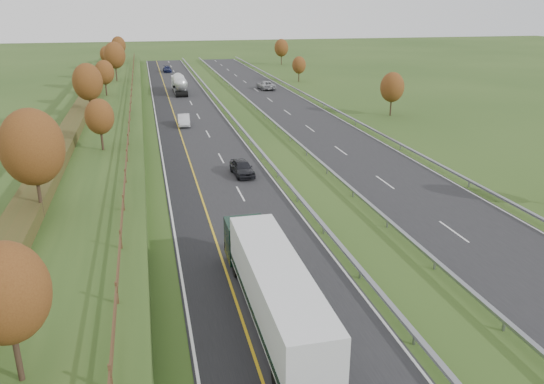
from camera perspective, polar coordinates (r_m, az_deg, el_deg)
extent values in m
plane|color=#2C4719|center=(67.64, -0.79, 5.78)|extent=(400.00, 400.00, 0.00)
cube|color=black|center=(71.24, -8.01, 6.31)|extent=(10.50, 200.00, 0.04)
cube|color=black|center=(74.55, 4.79, 7.02)|extent=(10.50, 200.00, 0.04)
cube|color=black|center=(71.00, -11.04, 6.10)|extent=(3.00, 200.00, 0.04)
cube|color=silver|center=(70.96, -12.09, 6.04)|extent=(0.15, 200.00, 0.01)
cube|color=gold|center=(71.07, -9.83, 6.21)|extent=(0.15, 200.00, 0.01)
cube|color=silver|center=(71.86, -3.98, 6.60)|extent=(0.15, 200.00, 0.01)
cube|color=silver|center=(73.15, 1.00, 6.87)|extent=(0.15, 200.00, 0.01)
cube|color=silver|center=(76.25, 8.43, 7.18)|extent=(0.15, 200.00, 0.01)
cube|color=silver|center=(26.79, 6.16, -17.18)|extent=(0.15, 4.00, 0.01)
cube|color=silver|center=(36.67, -0.07, -6.30)|extent=(0.15, 4.00, 0.01)
cube|color=silver|center=(41.89, 18.95, -4.03)|extent=(0.15, 4.00, 0.01)
cube|color=silver|center=(47.54, -3.42, -0.17)|extent=(0.15, 4.00, 0.01)
cube|color=silver|center=(51.67, 12.04, 1.05)|extent=(0.15, 4.00, 0.01)
cube|color=silver|center=(58.85, -5.50, 3.65)|extent=(0.15, 4.00, 0.01)
cube|color=silver|center=(62.23, 7.40, 4.45)|extent=(0.15, 4.00, 0.01)
cube|color=silver|center=(70.39, -6.91, 6.23)|extent=(0.15, 4.00, 0.01)
cube|color=silver|center=(73.24, 4.10, 6.84)|extent=(0.15, 4.00, 0.01)
cube|color=silver|center=(82.06, -7.93, 8.07)|extent=(0.15, 4.00, 0.01)
cube|color=silver|center=(84.52, 1.65, 8.58)|extent=(0.15, 4.00, 0.01)
cube|color=silver|center=(93.81, -8.70, 9.46)|extent=(0.15, 4.00, 0.01)
cube|color=silver|center=(95.97, -0.23, 9.90)|extent=(0.15, 4.00, 0.01)
cube|color=silver|center=(105.62, -9.31, 10.53)|extent=(0.15, 4.00, 0.01)
cube|color=silver|center=(107.54, -1.72, 10.93)|extent=(0.15, 4.00, 0.01)
cube|color=silver|center=(117.47, -9.79, 11.38)|extent=(0.15, 4.00, 0.01)
cube|color=silver|center=(119.20, -2.93, 11.75)|extent=(0.15, 4.00, 0.01)
cube|color=silver|center=(129.34, -10.19, 12.08)|extent=(0.15, 4.00, 0.01)
cube|color=silver|center=(130.92, -3.93, 12.42)|extent=(0.15, 4.00, 0.01)
cube|color=silver|center=(141.24, -10.52, 12.66)|extent=(0.15, 4.00, 0.01)
cube|color=silver|center=(142.69, -4.77, 12.98)|extent=(0.15, 4.00, 0.01)
cube|color=silver|center=(153.15, -10.81, 13.15)|extent=(0.15, 4.00, 0.01)
cube|color=silver|center=(154.49, -5.48, 13.45)|extent=(0.15, 4.00, 0.01)
cube|color=silver|center=(165.08, -11.05, 13.57)|extent=(0.15, 4.00, 0.01)
cube|color=silver|center=(166.32, -6.09, 13.85)|extent=(0.15, 4.00, 0.01)
cube|color=#2C4719|center=(71.04, -18.59, 6.26)|extent=(12.00, 200.00, 2.00)
cube|color=#3A3D19|center=(70.95, -20.34, 7.33)|extent=(2.20, 180.00, 1.10)
cube|color=#422B19|center=(70.46, -15.06, 7.80)|extent=(0.08, 184.00, 0.10)
cube|color=#422B19|center=(70.38, -15.09, 8.12)|extent=(0.08, 184.00, 0.10)
cube|color=#422B19|center=(22.24, -16.97, -18.55)|extent=(0.12, 0.12, 1.20)
cube|color=#422B19|center=(27.68, -16.35, -10.34)|extent=(0.12, 0.12, 1.20)
cube|color=#422B19|center=(33.50, -15.96, -4.90)|extent=(0.12, 0.12, 1.20)
cube|color=#422B19|center=(39.53, -15.69, -1.10)|extent=(0.12, 0.12, 1.20)
cube|color=#422B19|center=(45.69, -15.50, 1.69)|extent=(0.12, 0.12, 1.20)
cube|color=#422B19|center=(51.93, -15.35, 3.81)|extent=(0.12, 0.12, 1.20)
cube|color=#422B19|center=(58.23, -15.23, 5.48)|extent=(0.12, 0.12, 1.20)
cube|color=#422B19|center=(64.57, -15.13, 6.82)|extent=(0.12, 0.12, 1.20)
cube|color=#422B19|center=(70.94, -15.06, 7.92)|extent=(0.12, 0.12, 1.20)
cube|color=#422B19|center=(77.33, -14.99, 8.83)|extent=(0.12, 0.12, 1.20)
cube|color=#422B19|center=(83.73, -14.93, 9.61)|extent=(0.12, 0.12, 1.20)
cube|color=#422B19|center=(90.16, -14.88, 10.28)|extent=(0.12, 0.12, 1.20)
cube|color=#422B19|center=(96.59, -14.84, 10.86)|extent=(0.12, 0.12, 1.20)
cube|color=#422B19|center=(103.03, -14.81, 11.36)|extent=(0.12, 0.12, 1.20)
cube|color=#422B19|center=(109.47, -14.77, 11.81)|extent=(0.12, 0.12, 1.20)
cube|color=#422B19|center=(115.93, -14.74, 12.21)|extent=(0.12, 0.12, 1.20)
cube|color=#422B19|center=(122.38, -14.72, 12.56)|extent=(0.12, 0.12, 1.20)
cube|color=#422B19|center=(128.85, -14.69, 12.88)|extent=(0.12, 0.12, 1.20)
cube|color=#422B19|center=(135.31, -14.67, 13.17)|extent=(0.12, 0.12, 1.20)
cube|color=#422B19|center=(141.78, -14.65, 13.43)|extent=(0.12, 0.12, 1.20)
cube|color=#422B19|center=(148.25, -14.64, 13.67)|extent=(0.12, 0.12, 1.20)
cube|color=#422B19|center=(154.73, -14.62, 13.89)|extent=(0.12, 0.12, 1.20)
cube|color=#422B19|center=(161.20, -14.60, 14.09)|extent=(0.12, 0.12, 1.20)
cube|color=gray|center=(71.84, -3.48, 7.07)|extent=(0.32, 200.00, 0.18)
cube|color=gray|center=(28.25, 15.03, -15.08)|extent=(0.10, 0.14, 0.56)
cube|color=gray|center=(33.60, 9.44, -8.70)|extent=(0.10, 0.14, 0.56)
cube|color=gray|center=(39.47, 5.57, -4.09)|extent=(0.10, 0.14, 0.56)
cube|color=gray|center=(45.66, 2.75, -0.69)|extent=(0.10, 0.14, 0.56)
cube|color=gray|center=(52.05, 0.62, 1.89)|extent=(0.10, 0.14, 0.56)
cube|color=gray|center=(58.59, -1.05, 3.90)|extent=(0.10, 0.14, 0.56)
cube|color=gray|center=(65.22, -2.38, 5.50)|extent=(0.10, 0.14, 0.56)
cube|color=gray|center=(71.92, -3.47, 6.81)|extent=(0.10, 0.14, 0.56)
cube|color=gray|center=(78.67, -4.38, 7.88)|extent=(0.10, 0.14, 0.56)
cube|color=gray|center=(85.46, -5.15, 8.79)|extent=(0.10, 0.14, 0.56)
cube|color=gray|center=(92.28, -5.81, 9.56)|extent=(0.10, 0.14, 0.56)
cube|color=gray|center=(99.13, -6.38, 10.22)|extent=(0.10, 0.14, 0.56)
cube|color=gray|center=(106.00, -6.88, 10.80)|extent=(0.10, 0.14, 0.56)
cube|color=gray|center=(112.88, -7.32, 11.30)|extent=(0.10, 0.14, 0.56)
cube|color=gray|center=(119.78, -7.71, 11.75)|extent=(0.10, 0.14, 0.56)
cube|color=gray|center=(126.69, -8.05, 12.15)|extent=(0.10, 0.14, 0.56)
cube|color=gray|center=(133.61, -8.37, 12.51)|extent=(0.10, 0.14, 0.56)
cube|color=gray|center=(140.54, -8.65, 12.83)|extent=(0.10, 0.14, 0.56)
cube|color=gray|center=(147.47, -8.91, 13.12)|extent=(0.10, 0.14, 0.56)
cube|color=gray|center=(154.41, -9.14, 13.38)|extent=(0.10, 0.14, 0.56)
cube|color=gray|center=(161.35, -9.36, 13.62)|extent=(0.10, 0.14, 0.56)
cube|color=gray|center=(168.30, -9.55, 13.84)|extent=(0.10, 0.14, 0.56)
cube|color=gray|center=(72.88, 0.50, 7.28)|extent=(0.32, 200.00, 0.18)
cube|color=gray|center=(30.78, 23.67, -13.06)|extent=(0.10, 0.14, 0.56)
cube|color=gray|center=(35.75, 17.08, -7.54)|extent=(0.10, 0.14, 0.56)
cube|color=gray|center=(41.32, 12.29, -3.36)|extent=(0.10, 0.14, 0.56)
cube|color=gray|center=(47.27, 8.70, -0.19)|extent=(0.10, 0.14, 0.56)
cube|color=gray|center=(53.47, 5.93, 2.27)|extent=(0.10, 0.14, 0.56)
cube|color=gray|center=(59.85, 3.74, 4.20)|extent=(0.10, 0.14, 0.56)
cube|color=gray|center=(66.35, 1.97, 5.75)|extent=(0.10, 0.14, 0.56)
cube|color=gray|center=(72.95, 0.50, 7.02)|extent=(0.10, 0.14, 0.56)
cube|color=gray|center=(79.61, -0.72, 8.08)|extent=(0.10, 0.14, 0.56)
cube|color=gray|center=(86.33, -1.76, 8.96)|extent=(0.10, 0.14, 0.56)
cube|color=gray|center=(93.09, -2.65, 9.72)|extent=(0.10, 0.14, 0.56)
cube|color=gray|center=(99.88, -3.43, 10.37)|extent=(0.10, 0.14, 0.56)
cube|color=gray|center=(106.70, -4.11, 10.94)|extent=(0.10, 0.14, 0.56)
cube|color=gray|center=(113.54, -4.71, 11.44)|extent=(0.10, 0.14, 0.56)
cube|color=gray|center=(120.40, -5.24, 11.88)|extent=(0.10, 0.14, 0.56)
cube|color=gray|center=(127.28, -5.72, 12.27)|extent=(0.10, 0.14, 0.56)
cube|color=gray|center=(134.17, -6.15, 12.63)|extent=(0.10, 0.14, 0.56)
cube|color=gray|center=(141.07, -6.54, 12.94)|extent=(0.10, 0.14, 0.56)
cube|color=gray|center=(147.97, -6.89, 13.23)|extent=(0.10, 0.14, 0.56)
cube|color=gray|center=(154.89, -7.21, 13.49)|extent=(0.10, 0.14, 0.56)
cube|color=gray|center=(161.82, -7.51, 13.73)|extent=(0.10, 0.14, 0.56)
cube|color=gray|center=(168.75, -7.78, 13.94)|extent=(0.10, 0.14, 0.56)
cube|color=gray|center=(76.41, 8.98, 7.62)|extent=(0.32, 200.00, 0.18)
cube|color=gray|center=(52.55, 20.42, 0.80)|extent=(0.10, 0.14, 0.56)
cube|color=gray|center=(64.10, 13.65, 4.72)|extent=(0.10, 0.14, 0.56)
cube|color=gray|center=(76.48, 8.97, 7.37)|extent=(0.10, 0.14, 0.56)
cube|color=gray|center=(89.33, 5.57, 9.24)|extent=(0.10, 0.14, 0.56)
cube|color=gray|center=(102.49, 3.02, 10.61)|extent=(0.10, 0.14, 0.56)
cube|color=gray|center=(115.84, 1.04, 11.66)|extent=(0.10, 0.14, 0.56)
cube|color=gray|center=(129.34, -0.55, 12.48)|extent=(0.10, 0.14, 0.56)
cube|color=gray|center=(142.92, -1.84, 13.14)|extent=(0.10, 0.14, 0.56)
cube|color=gray|center=(156.59, -2.91, 13.68)|extent=(0.10, 0.14, 0.56)
cube|color=gray|center=(170.30, -3.81, 14.12)|extent=(0.10, 0.14, 0.56)
cylinder|color=#2D2116|center=(23.68, -25.72, -15.38)|extent=(0.24, 0.24, 2.43)
ellipsoid|color=#562E13|center=(22.35, -26.72, -9.69)|extent=(3.24, 3.24, 4.05)
cylinder|color=#2D2116|center=(39.88, -23.71, -0.38)|extent=(0.24, 0.24, 3.15)
ellipsoid|color=#562E13|center=(38.94, -24.40, 4.42)|extent=(4.20, 4.20, 5.25)
cylinder|color=#2D2116|center=(56.81, -17.82, 5.39)|extent=(0.24, 0.24, 2.16)
ellipsoid|color=#562E13|center=(56.32, -18.07, 7.73)|extent=(2.88, 2.88, 3.60)
cylinder|color=#2D2116|center=(74.54, -18.95, 8.73)|extent=(0.24, 0.24, 2.88)
ellipsoid|color=#562E13|center=(74.07, -19.22, 11.13)|extent=(3.84, 3.84, 4.80)
cylinder|color=#2D2116|center=(92.23, -17.42, 10.60)|extent=(0.24, 0.24, 2.34)
ellipsoid|color=#562E13|center=(91.91, -17.59, 12.18)|extent=(3.12, 3.12, 3.90)
cylinder|color=#2D2116|center=(109.96, -16.41, 12.19)|extent=(0.24, 0.24, 3.06)
ellipsoid|color=#562E13|center=(109.63, -16.58, 13.93)|extent=(4.08, 4.08, 5.10)
cylinder|color=#2D2116|center=(128.01, -17.23, 12.85)|extent=(0.24, 0.24, 2.25)
ellipsoid|color=#562E13|center=(127.78, -17.35, 13.95)|extent=(3.00, 3.00, 3.75)
cylinder|color=#2D2116|center=(145.79, -16.08, 13.76)|extent=(0.24, 0.24, 2.70)
ellipsoid|color=#562E13|center=(145.56, -16.19, 14.92)|extent=(3.60, 3.60, 4.50)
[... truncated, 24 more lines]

